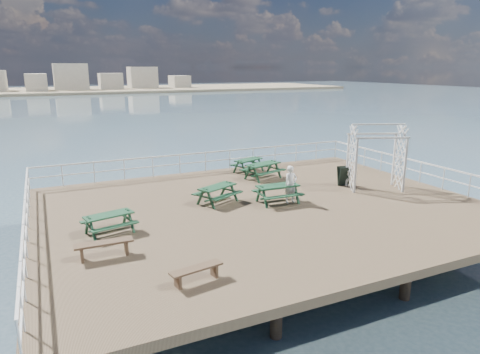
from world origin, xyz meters
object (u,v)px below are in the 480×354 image
(picnic_table_a, at_px, (217,191))
(trellis_arbor, at_px, (376,160))
(picnic_table_e, at_px, (278,190))
(flat_bench_near, at_px, (104,246))
(picnic_table_d, at_px, (109,219))
(picnic_table_b, at_px, (263,168))
(flat_bench_far, at_px, (196,271))
(person, at_px, (291,184))
(picnic_table_c, at_px, (249,163))

(picnic_table_a, xyz_separation_m, trellis_arbor, (7.58, -1.11, 0.84))
(picnic_table_e, height_order, flat_bench_near, picnic_table_e)
(picnic_table_d, bearing_deg, picnic_table_a, 6.15)
(trellis_arbor, bearing_deg, picnic_table_b, 157.21)
(picnic_table_a, distance_m, picnic_table_b, 4.61)
(flat_bench_near, height_order, flat_bench_far, flat_bench_near)
(picnic_table_e, height_order, person, person)
(picnic_table_d, distance_m, flat_bench_near, 1.99)
(picnic_table_a, height_order, person, person)
(picnic_table_a, relative_size, picnic_table_b, 0.96)
(picnic_table_b, bearing_deg, picnic_table_c, 73.88)
(flat_bench_near, distance_m, flat_bench_far, 3.34)
(flat_bench_far, distance_m, trellis_arbor, 11.92)
(picnic_table_c, distance_m, flat_bench_near, 11.91)
(trellis_arbor, height_order, person, trellis_arbor)
(person, bearing_deg, flat_bench_far, -141.17)
(flat_bench_far, relative_size, trellis_arbor, 0.49)
(picnic_table_d, xyz_separation_m, picnic_table_e, (7.04, 0.56, 0.05))
(flat_bench_near, xyz_separation_m, flat_bench_far, (2.02, -2.66, -0.05))
(picnic_table_a, xyz_separation_m, picnic_table_e, (2.33, -1.07, 0.02))
(picnic_table_b, xyz_separation_m, trellis_arbor, (3.90, -3.90, 0.79))
(person, bearing_deg, picnic_table_a, 154.61)
(flat_bench_far, bearing_deg, picnic_table_b, 42.67)
(picnic_table_c, distance_m, flat_bench_far, 12.65)
(picnic_table_d, distance_m, flat_bench_far, 4.86)
(person, bearing_deg, picnic_table_c, 81.03)
(picnic_table_e, distance_m, person, 0.60)
(picnic_table_c, bearing_deg, flat_bench_near, -159.95)
(picnic_table_d, height_order, person, person)
(picnic_table_d, bearing_deg, trellis_arbor, -10.51)
(picnic_table_b, distance_m, picnic_table_d, 9.48)
(flat_bench_far, bearing_deg, person, 29.35)
(trellis_arbor, relative_size, person, 1.93)
(flat_bench_far, bearing_deg, picnic_table_e, 33.09)
(picnic_table_a, distance_m, picnic_table_e, 2.56)
(picnic_table_e, xyz_separation_m, person, (0.50, -0.23, 0.24))
(picnic_table_b, distance_m, trellis_arbor, 5.57)
(picnic_table_b, bearing_deg, person, -118.70)
(picnic_table_e, distance_m, flat_bench_near, 7.89)
(picnic_table_d, bearing_deg, picnic_table_c, 23.06)
(picnic_table_b, bearing_deg, picnic_table_e, -126.19)
(picnic_table_d, distance_m, picnic_table_e, 7.06)
(picnic_table_a, bearing_deg, picnic_table_c, 25.53)
(flat_bench_far, xyz_separation_m, person, (5.97, 4.93, 0.48))
(flat_bench_near, bearing_deg, picnic_table_d, 78.06)
(picnic_table_a, bearing_deg, trellis_arbor, -33.40)
(picnic_table_e, bearing_deg, person, -22.01)
(picnic_table_e, bearing_deg, flat_bench_near, -159.10)
(trellis_arbor, xyz_separation_m, person, (-4.75, -0.18, -0.58))
(picnic_table_b, bearing_deg, trellis_arbor, -61.90)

